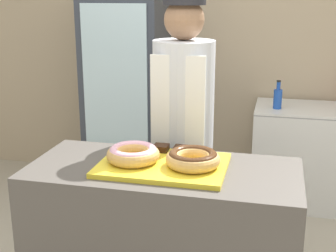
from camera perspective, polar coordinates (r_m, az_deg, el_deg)
wall_back at (r=4.22m, az=6.52°, el=10.97°), size 8.00×0.06×2.70m
display_counter at (r=2.45m, az=-0.56°, el=-14.95°), size 1.31×0.60×0.90m
serving_tray at (r=2.25m, az=-0.59°, el=-4.80°), size 0.61×0.43×0.02m
donut_light_glaze at (r=2.26m, az=-4.28°, el=-3.33°), size 0.26×0.26×0.07m
donut_chocolate_glaze at (r=2.19m, az=3.05°, el=-3.92°), size 0.26×0.26×0.07m
brownie_back_left at (r=2.41m, az=-0.85°, el=-2.68°), size 0.07×0.07×0.03m
brownie_back_right at (r=2.38m, az=1.63°, el=-2.87°), size 0.07×0.07×0.03m
baker_person at (r=2.75m, az=1.84°, el=-0.85°), size 0.35×0.35×1.72m
beverage_fridge at (r=4.11m, az=-5.07°, el=4.34°), size 0.66×0.59×1.77m
chest_freezer at (r=4.05m, az=18.03°, el=-3.51°), size 1.08×0.58×0.82m
bottle_blue at (r=3.81m, az=13.23°, el=3.37°), size 0.07×0.07×0.23m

